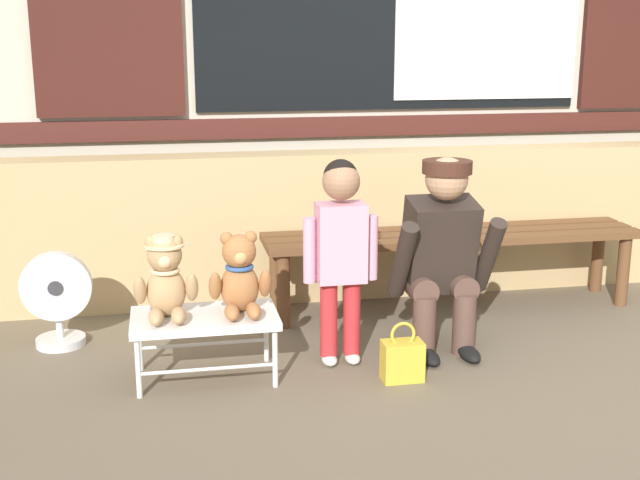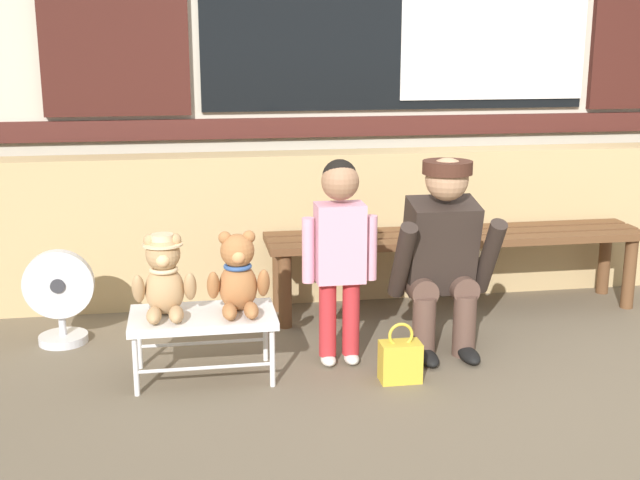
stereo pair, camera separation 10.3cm
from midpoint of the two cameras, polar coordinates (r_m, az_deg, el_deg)
ground_plane at (r=3.71m, az=13.12°, el=-9.98°), size 60.00×60.00×0.00m
brick_low_wall at (r=4.86m, az=7.04°, el=1.25°), size 7.66×0.25×0.85m
shop_facade at (r=5.25m, az=5.85°, el=15.83°), size 7.82×0.26×3.30m
wooden_bench_long at (r=4.58m, az=10.09°, el=-0.31°), size 2.10×0.40×0.44m
small_display_bench at (r=3.66m, az=-7.35°, el=-5.60°), size 0.64×0.36×0.30m
teddy_bear_with_hat at (r=3.60m, az=-10.00°, el=-2.59°), size 0.28×0.27×0.36m
teddy_bear_plain at (r=3.61m, az=-4.90°, el=-2.52°), size 0.28×0.26×0.36m
child_standing at (r=3.70m, az=2.18°, el=0.00°), size 0.35×0.18×0.96m
adult_crouching at (r=3.94m, az=9.31°, el=-1.01°), size 0.50×0.49×0.95m
handbag_on_ground at (r=3.67m, az=6.41°, el=-8.33°), size 0.18×0.11×0.27m
floor_fan at (r=4.22m, az=-16.99°, el=-3.87°), size 0.34×0.24×0.48m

